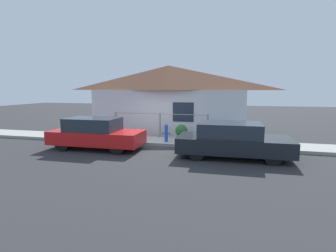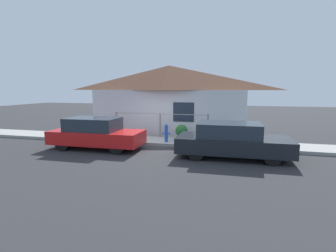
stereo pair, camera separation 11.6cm
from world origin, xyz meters
name	(u,v)px [view 1 (the left image)]	position (x,y,z in m)	size (l,w,h in m)	color
ground_plane	(151,146)	(0.00, 0.00, 0.00)	(60.00, 60.00, 0.00)	#2D2D30
sidewalk	(156,141)	(0.00, 0.82, 0.07)	(24.00, 1.63, 0.14)	#9E9E99
house	(168,81)	(0.00, 3.24, 3.01)	(8.81, 2.23, 3.86)	silver
fence	(160,124)	(0.00, 1.48, 0.81)	(4.90, 0.10, 1.23)	gray
car_left	(96,133)	(-2.13, -1.11, 0.67)	(3.99, 1.65, 1.34)	red
car_right	(232,140)	(3.58, -1.11, 0.66)	(4.21, 1.85, 1.32)	black
fire_hydrant	(166,133)	(0.60, 0.43, 0.57)	(0.38, 0.17, 0.83)	blue
potted_plant_near_hydrant	(181,131)	(1.16, 1.22, 0.55)	(0.60, 0.60, 0.72)	brown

